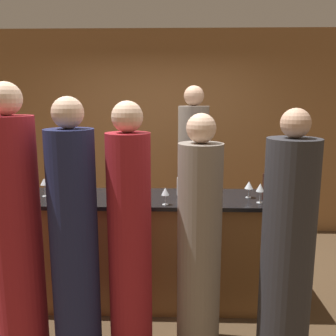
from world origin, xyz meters
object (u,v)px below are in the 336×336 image
object	(u,v)px
guest_2	(287,252)
ice_bucket	(185,186)
guest_0	(74,242)
guest_4	(16,235)
guest_1	(130,240)
wine_bottle_1	(267,186)
guest_3	(199,244)
bartender	(193,183)
wine_bottle_0	(80,192)

from	to	relation	value
guest_2	ice_bucket	distance (m)	1.16
guest_0	guest_4	xyz separation A→B (m)	(-0.42, 0.01, 0.05)
guest_0	guest_1	xyz separation A→B (m)	(0.39, 0.06, -0.01)
guest_2	guest_4	size ratio (longest dim) A/B	0.92
wine_bottle_1	guest_3	bearing A→B (deg)	-136.03
guest_0	guest_2	xyz separation A→B (m)	(1.50, -0.04, -0.04)
bartender	wine_bottle_0	size ratio (longest dim) A/B	7.34
guest_3	guest_4	xyz separation A→B (m)	(-1.32, -0.11, 0.10)
wine_bottle_1	wine_bottle_0	bearing A→B (deg)	-173.54
guest_3	guest_4	distance (m)	1.33
guest_2	wine_bottle_1	xyz separation A→B (m)	(0.02, 0.76, 0.29)
guest_2	wine_bottle_0	xyz separation A→B (m)	(-1.59, 0.58, 0.27)
guest_0	wine_bottle_0	size ratio (longest dim) A/B	6.95
bartender	ice_bucket	xyz separation A→B (m)	(-0.10, -0.73, 0.15)
guest_4	wine_bottle_1	distance (m)	2.08
wine_bottle_1	guest_4	bearing A→B (deg)	-159.87
bartender	guest_3	bearing A→B (deg)	89.81
wine_bottle_1	ice_bucket	xyz separation A→B (m)	(-0.72, 0.14, -0.04)
guest_0	guest_4	size ratio (longest dim) A/B	0.95
guest_2	guest_3	distance (m)	0.62
wine_bottle_0	wine_bottle_1	bearing A→B (deg)	6.46
guest_0	wine_bottle_1	distance (m)	1.70
guest_3	ice_bucket	bearing A→B (deg)	97.44
bartender	guest_2	world-z (taller)	bartender
guest_0	ice_bucket	distance (m)	1.19
wine_bottle_0	wine_bottle_1	xyz separation A→B (m)	(1.61, 0.18, 0.02)
bartender	guest_2	bearing A→B (deg)	110.14
guest_1	guest_2	distance (m)	1.12
guest_0	guest_4	bearing A→B (deg)	178.80
guest_3	guest_1	bearing A→B (deg)	-173.67
guest_0	guest_4	distance (m)	0.42
guest_0	guest_2	world-z (taller)	guest_0
ice_bucket	guest_4	bearing A→B (deg)	-145.15
bartender	guest_1	world-z (taller)	bartender
guest_0	guest_1	bearing A→B (deg)	9.40
guest_1	guest_2	world-z (taller)	guest_1
bartender	ice_bucket	world-z (taller)	bartender
wine_bottle_0	wine_bottle_1	distance (m)	1.62
ice_bucket	bartender	bearing A→B (deg)	82.12
wine_bottle_0	guest_4	bearing A→B (deg)	-122.20
guest_1	guest_2	bearing A→B (deg)	-5.27
ice_bucket	guest_3	bearing A→B (deg)	-82.56
wine_bottle_1	ice_bucket	size ratio (longest dim) A/B	1.90
wine_bottle_1	bartender	bearing A→B (deg)	125.24
guest_1	wine_bottle_1	xyz separation A→B (m)	(1.13, 0.66, 0.25)
guest_1	guest_3	distance (m)	0.52
bartender	ice_bucket	distance (m)	0.75
wine_bottle_0	guest_0	bearing A→B (deg)	-80.87
guest_3	guest_4	bearing A→B (deg)	-175.14
guest_4	guest_3	bearing A→B (deg)	4.86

